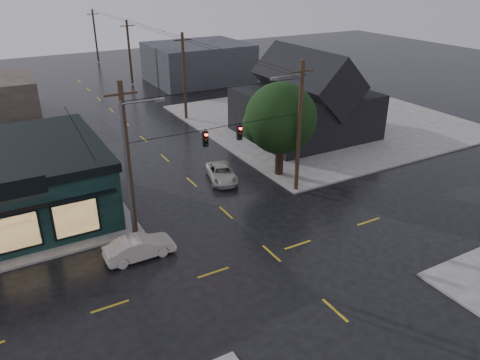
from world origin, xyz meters
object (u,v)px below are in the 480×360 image
corner_tree (281,119)px  sedan_cream (140,247)px  suv_silver (222,173)px  utility_pole_nw (136,233)px  utility_pole_ne (296,190)px

corner_tree → sedan_cream: corner_tree is taller
sedan_cream → suv_silver: size_ratio=0.95×
sedan_cream → suv_silver: bearing=-52.2°
sedan_cream → suv_silver: sedan_cream is taller
suv_silver → corner_tree: bearing=-1.9°
corner_tree → sedan_cream: bearing=-156.8°
utility_pole_nw → utility_pole_ne: 13.00m
corner_tree → suv_silver: 6.55m
sedan_cream → utility_pole_nw: bearing=-13.3°
utility_pole_ne → utility_pole_nw: bearing=180.0°
suv_silver → sedan_cream: bearing=-126.4°
utility_pole_nw → sedan_cream: bearing=-102.7°
corner_tree → utility_pole_ne: corner_tree is taller
utility_pole_nw → suv_silver: size_ratio=2.28×
utility_pole_nw → utility_pole_ne: size_ratio=1.00×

